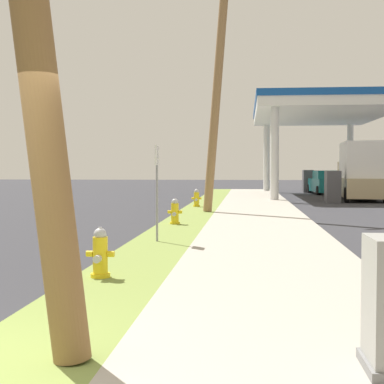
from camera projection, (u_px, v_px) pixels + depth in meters
name	position (u px, v px, depth m)	size (l,w,h in m)	color
fire_hydrant_nearest	(100.00, 255.00, 8.46)	(0.42, 0.37, 0.74)	yellow
fire_hydrant_second	(175.00, 213.00, 16.51)	(0.42, 0.38, 0.74)	yellow
fire_hydrant_third	(197.00, 199.00, 23.98)	(0.42, 0.37, 0.74)	yellow
utility_pole_midground	(218.00, 81.00, 21.14)	(1.56, 0.99, 9.49)	#937047
street_sign_post	(157.00, 173.00, 12.57)	(0.05, 0.36, 2.12)	gray
car_teal_by_near_pump	(327.00, 183.00, 38.15)	(2.20, 4.61, 1.57)	#197075
truck_tan_at_forecourt	(360.00, 173.00, 30.97)	(2.52, 6.52, 3.11)	tan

